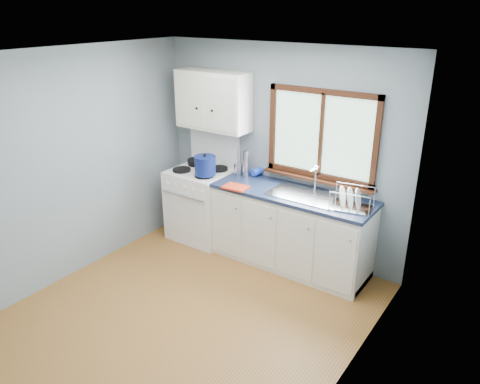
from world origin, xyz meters
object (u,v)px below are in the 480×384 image
Objects in this scene: stockpot at (205,165)px; skillet at (197,161)px; base_cabinets at (290,233)px; dish_rack at (351,202)px; utensil_crock at (239,169)px; sink at (306,201)px; thermos at (246,164)px; gas_range at (202,202)px.

skillet is at bearing 142.16° from stockpot.
dish_rack is (0.70, -0.03, 0.57)m from base_cabinets.
utensil_crock is (0.65, 0.03, 0.01)m from skillet.
sink is 2.56× the size of thermos.
gas_range is 3.59× the size of skillet.
base_cabinets is at bearing 179.87° from sink.
sink is at bearing 0.71° from gas_range.
stockpot is 0.71× the size of dish_rack.
gas_range is 0.63m from stockpot.
gas_range is at bearing -179.29° from sink.
gas_range reaches higher than skillet.
base_cabinets is 5.09× the size of utensil_crock.
utensil_crock is at bearing 19.36° from gas_range.
utensil_crock is (0.27, 0.32, -0.08)m from stockpot.
dish_rack is at bearing -6.54° from utensil_crock.
sink is (0.18, -0.00, 0.45)m from base_cabinets.
utensil_crock is 0.77× the size of dish_rack.
gas_range is at bearing 169.35° from dish_rack.
stockpot reaches higher than base_cabinets.
thermos reaches higher than dish_rack.
stockpot is 0.93× the size of utensil_crock.
base_cabinets is (1.31, 0.02, -0.08)m from gas_range.
sink is at bearing -24.81° from skillet.
base_cabinets is 0.99m from thermos.
base_cabinets is at bearing 167.24° from dish_rack.
gas_range is at bearing -58.63° from skillet.
sink reaches higher than skillet.
thermos is at bearing 169.81° from base_cabinets.
stockpot is at bearing -130.46° from utensil_crock.
sink is 0.93m from thermos.
utensil_crock is 0.15m from thermos.
utensil_crock reaches higher than base_cabinets.
stockpot is at bearing -58.60° from skillet.
gas_range reaches higher than thermos.
utensil_crock is (-0.83, 0.15, 0.58)m from base_cabinets.
skillet is 0.80× the size of dish_rack.
dish_rack is at bearing -24.61° from skillet.
utensil_crock reaches higher than sink.
sink is at bearing 7.62° from stockpot.
thermos is (0.59, 0.15, 0.59)m from gas_range.
gas_range is 0.71m from utensil_crock.
utensil_crock is (0.47, 0.17, 0.50)m from gas_range.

